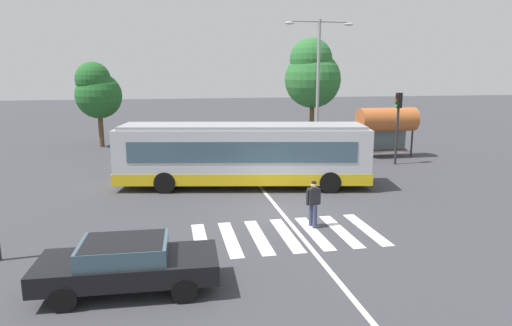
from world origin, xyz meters
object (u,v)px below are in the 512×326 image
(background_tree_left, at_px, (97,91))
(background_tree_right, at_px, (312,74))
(parked_car_white, at_px, (271,139))
(city_transit_bus, at_px, (243,155))
(foreground_sedan, at_px, (127,262))
(twin_arm_street_lamp, at_px, (318,73))
(parked_car_charcoal, at_px, (233,140))
(traffic_light_far_corner, at_px, (398,116))
(pedestrian_crossing_street, at_px, (313,201))
(parked_car_red, at_px, (194,140))
(bus_stop_shelter, at_px, (387,121))

(background_tree_left, relative_size, background_tree_right, 0.77)
(background_tree_left, bearing_deg, parked_car_white, -15.80)
(city_transit_bus, bearing_deg, background_tree_right, 59.31)
(foreground_sedan, xyz_separation_m, twin_arm_street_lamp, (10.80, 16.89, 4.66))
(parked_car_charcoal, bearing_deg, city_transit_bus, -95.73)
(parked_car_white, bearing_deg, traffic_light_far_corner, -47.87)
(background_tree_right, bearing_deg, parked_car_white, -146.09)
(pedestrian_crossing_street, distance_m, twin_arm_street_lamp, 14.71)
(parked_car_red, height_order, background_tree_right, background_tree_right)
(bus_stop_shelter, height_order, background_tree_left, background_tree_left)
(city_transit_bus, relative_size, bus_stop_shelter, 3.21)
(foreground_sedan, relative_size, parked_car_charcoal, 1.00)
(traffic_light_far_corner, bearing_deg, foreground_sedan, -137.57)
(city_transit_bus, height_order, background_tree_right, background_tree_right)
(background_tree_right, bearing_deg, traffic_light_far_corner, -76.57)
(twin_arm_street_lamp, bearing_deg, foreground_sedan, -122.59)
(pedestrian_crossing_street, xyz_separation_m, traffic_light_far_corner, (8.48, 9.72, 1.95))
(parked_car_charcoal, height_order, twin_arm_street_lamp, twin_arm_street_lamp)
(traffic_light_far_corner, xyz_separation_m, twin_arm_street_lamp, (-3.84, 3.51, 2.51))
(pedestrian_crossing_street, bearing_deg, parked_car_red, 100.92)
(parked_car_charcoal, xyz_separation_m, parked_car_white, (2.74, 0.00, 0.00))
(foreground_sedan, bearing_deg, city_transit_bus, 64.70)
(bus_stop_shelter, bearing_deg, twin_arm_street_lamp, 164.92)
(parked_car_red, xyz_separation_m, traffic_light_far_corner, (11.73, -7.14, 2.15))
(bus_stop_shelter, distance_m, background_tree_right, 8.22)
(background_tree_right, bearing_deg, foreground_sedan, -118.43)
(city_transit_bus, height_order, parked_car_white, city_transit_bus)
(pedestrian_crossing_street, relative_size, parked_car_white, 0.37)
(pedestrian_crossing_street, relative_size, background_tree_right, 0.21)
(pedestrian_crossing_street, bearing_deg, traffic_light_far_corner, 48.91)
(traffic_light_far_corner, distance_m, bus_stop_shelter, 2.44)
(parked_car_red, distance_m, twin_arm_street_lamp, 9.85)
(foreground_sedan, height_order, parked_car_red, same)
(parked_car_red, bearing_deg, bus_stop_shelter, -21.40)
(city_transit_bus, distance_m, pedestrian_crossing_street, 6.42)
(bus_stop_shelter, distance_m, background_tree_left, 20.69)
(twin_arm_street_lamp, distance_m, background_tree_left, 16.19)
(twin_arm_street_lamp, bearing_deg, traffic_light_far_corner, -42.42)
(pedestrian_crossing_street, bearing_deg, background_tree_left, 116.53)
(parked_car_charcoal, height_order, parked_car_white, same)
(pedestrian_crossing_street, distance_m, background_tree_right, 20.65)
(traffic_light_far_corner, xyz_separation_m, bus_stop_shelter, (0.53, 2.33, -0.50))
(twin_arm_street_lamp, distance_m, background_tree_right, 6.18)
(foreground_sedan, bearing_deg, pedestrian_crossing_street, 30.73)
(city_transit_bus, bearing_deg, parked_car_charcoal, 84.27)
(parked_car_charcoal, height_order, traffic_light_far_corner, traffic_light_far_corner)
(traffic_light_far_corner, xyz_separation_m, background_tree_left, (-18.48, 10.32, 1.23))
(city_transit_bus, bearing_deg, twin_arm_street_lamp, 48.85)
(foreground_sedan, relative_size, parked_car_white, 0.99)
(foreground_sedan, relative_size, parked_car_red, 0.97)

